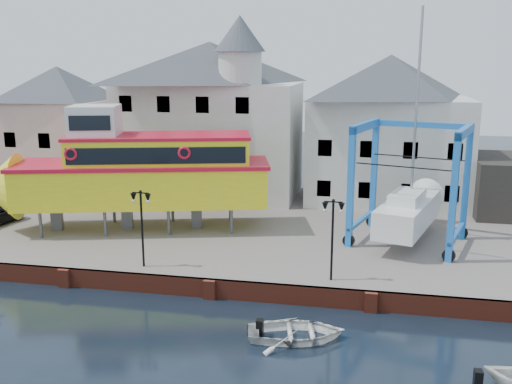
# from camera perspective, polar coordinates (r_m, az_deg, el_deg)

# --- Properties ---
(ground) EXTENTS (140.00, 140.00, 0.00)m
(ground) POSITION_cam_1_polar(r_m,az_deg,el_deg) (29.52, -4.62, -10.55)
(ground) COLOR #15222D
(ground) RESTS_ON ground
(hardstanding) EXTENTS (44.00, 22.00, 1.00)m
(hardstanding) POSITION_cam_1_polar(r_m,az_deg,el_deg) (39.40, -0.30, -3.61)
(hardstanding) COLOR #665C57
(hardstanding) RESTS_ON ground
(quay_wall) EXTENTS (44.00, 0.47, 1.00)m
(quay_wall) POSITION_cam_1_polar(r_m,az_deg,el_deg) (29.41, -4.58, -9.58)
(quay_wall) COLOR maroon
(quay_wall) RESTS_ON ground
(building_pink) EXTENTS (8.00, 7.00, 10.30)m
(building_pink) POSITION_cam_1_polar(r_m,az_deg,el_deg) (51.16, -18.94, 6.02)
(building_pink) COLOR tan
(building_pink) RESTS_ON hardstanding
(building_white_main) EXTENTS (14.00, 8.30, 14.00)m
(building_white_main) POSITION_cam_1_polar(r_m,az_deg,el_deg) (46.29, -4.44, 7.50)
(building_white_main) COLOR beige
(building_white_main) RESTS_ON hardstanding
(building_white_right) EXTENTS (12.00, 8.00, 11.20)m
(building_white_right) POSITION_cam_1_polar(r_m,az_deg,el_deg) (45.31, 13.05, 6.14)
(building_white_right) COLOR beige
(building_white_right) RESTS_ON hardstanding
(lamp_post_left) EXTENTS (1.12, 0.32, 4.20)m
(lamp_post_left) POSITION_cam_1_polar(r_m,az_deg,el_deg) (30.49, -11.41, -1.69)
(lamp_post_left) COLOR black
(lamp_post_left) RESTS_ON hardstanding
(lamp_post_right) EXTENTS (1.12, 0.32, 4.20)m
(lamp_post_right) POSITION_cam_1_polar(r_m,az_deg,el_deg) (28.28, 7.69, -2.71)
(lamp_post_right) COLOR black
(lamp_post_right) RESTS_ON hardstanding
(tour_boat) EXTENTS (18.97, 8.97, 8.04)m
(tour_boat) POSITION_cam_1_polar(r_m,az_deg,el_deg) (37.55, -12.91, 1.97)
(tour_boat) COLOR #59595E
(tour_boat) RESTS_ON hardstanding
(travel_lift) EXTENTS (7.59, 9.41, 13.79)m
(travel_lift) POSITION_cam_1_polar(r_m,az_deg,el_deg) (36.10, 15.30, -1.03)
(travel_lift) COLOR blue
(travel_lift) RESTS_ON hardstanding
(motorboat_b) EXTENTS (4.77, 3.84, 0.88)m
(motorboat_b) POSITION_cam_1_polar(r_m,az_deg,el_deg) (25.60, 4.02, -14.44)
(motorboat_b) COLOR white
(motorboat_b) RESTS_ON ground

